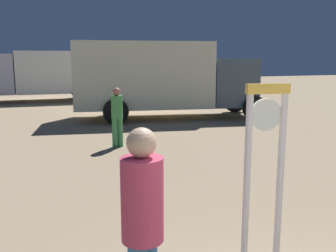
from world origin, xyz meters
name	(u,v)px	position (x,y,z in m)	size (l,w,h in m)	color
standing_clock	(264,163)	(0.21, 1.94, 1.23)	(0.45, 0.17, 2.04)	white
person_near_clock	(143,224)	(-1.22, 1.49, 0.99)	(0.34, 0.34, 1.77)	teal
person_distant	(117,114)	(0.10, 8.27, 0.87)	(0.30, 0.30, 1.55)	#429154
box_truck_near	(161,77)	(2.76, 12.43, 1.58)	(7.35, 3.53, 2.89)	beige
box_truck_far	(46,73)	(-1.08, 20.28, 1.51)	(7.11, 2.84, 2.66)	white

